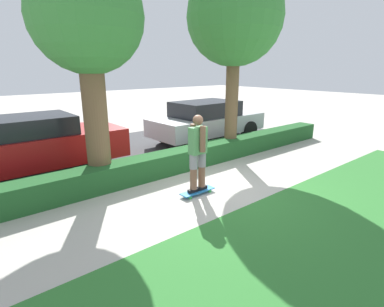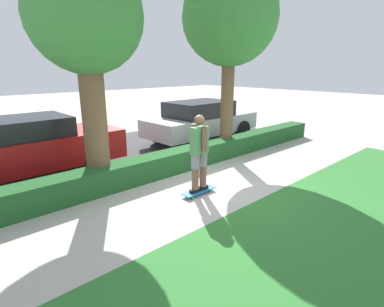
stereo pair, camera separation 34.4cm
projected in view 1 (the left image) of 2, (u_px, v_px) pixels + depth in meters
name	position (u px, v px, depth m)	size (l,w,h in m)	color
ground_plane	(216.00, 189.00, 6.73)	(60.00, 60.00, 0.00)	#ADA89E
grass_lawn_strip	(354.00, 249.00, 4.50)	(12.93, 4.00, 0.01)	#2D702D
street_asphalt	(127.00, 151.00, 9.84)	(12.93, 5.00, 0.01)	#38383A
hedge_row	(174.00, 161.00, 7.84)	(12.93, 0.60, 0.55)	#1E5123
skateboard	(198.00, 191.00, 6.45)	(0.81, 0.24, 0.09)	#1E6BAD
skater_person	(198.00, 152.00, 6.20)	(0.49, 0.42, 1.64)	black
tree_near	(87.00, 23.00, 5.98)	(2.29, 2.29, 4.77)	brown
tree_mid	(235.00, 19.00, 8.33)	(2.71, 2.71, 5.36)	brown
parked_car_front	(27.00, 146.00, 7.36)	(4.65, 1.85, 1.50)	maroon
parked_car_middle	(207.00, 120.00, 10.92)	(4.45, 1.89, 1.48)	#B7B7BC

